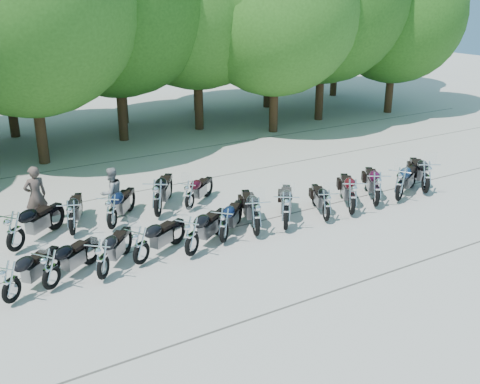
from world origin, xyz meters
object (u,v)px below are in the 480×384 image
motorcycle_10 (377,188)px  motorcycle_17 (189,194)px  motorcycle_15 (112,211)px  motorcycle_6 (256,216)px  motorcycle_14 (71,217)px  rider_1 (112,193)px  motorcycle_11 (400,183)px  motorcycle_4 (192,235)px  motorcycle_1 (50,268)px  motorcycle_7 (286,210)px  motorcycle_12 (426,176)px  motorcycle_2 (102,258)px  motorcycle_3 (141,245)px  motorcycle_16 (158,197)px  motorcycle_13 (15,231)px  motorcycle_0 (10,281)px  motorcycle_5 (224,225)px  motorcycle_8 (327,205)px  motorcycle_9 (352,196)px  rider_0 (36,196)px

motorcycle_10 → motorcycle_17: motorcycle_10 is taller
motorcycle_10 → motorcycle_15: (-8.02, 2.67, -0.05)m
motorcycle_6 → motorcycle_14: motorcycle_6 is taller
motorcycle_17 → rider_1: bearing=31.7°
motorcycle_6 → motorcycle_14: bearing=-9.2°
rider_1 → motorcycle_15: bearing=51.7°
motorcycle_11 → motorcycle_4: bearing=61.3°
motorcycle_1 → motorcycle_7: motorcycle_7 is taller
motorcycle_4 → motorcycle_1: bearing=53.5°
motorcycle_12 → motorcycle_14: size_ratio=1.09×
motorcycle_1 → motorcycle_2: 1.22m
motorcycle_2 → motorcycle_17: (3.86, 3.03, -0.04)m
motorcycle_3 → motorcycle_16: motorcycle_16 is taller
motorcycle_6 → motorcycle_12: (6.97, -0.05, 0.00)m
motorcycle_13 → motorcycle_17: motorcycle_13 is taller
motorcycle_0 → motorcycle_10: size_ratio=0.88×
motorcycle_2 → motorcycle_5: (3.59, 0.30, -0.01)m
motorcycle_2 → motorcycle_6: bearing=-136.7°
motorcycle_12 → motorcycle_13: motorcycle_12 is taller
motorcycle_8 → motorcycle_16: 5.22m
motorcycle_4 → motorcycle_6: (2.16, 0.21, 0.03)m
motorcycle_9 → motorcycle_15: 7.41m
motorcycle_9 → rider_0: size_ratio=1.30×
motorcycle_2 → motorcycle_0: bearing=40.7°
motorcycle_5 → motorcycle_14: (-3.53, 2.69, 0.03)m
motorcycle_4 → motorcycle_7: motorcycle_7 is taller
motorcycle_12 → motorcycle_17: motorcycle_12 is taller
motorcycle_4 → motorcycle_10: (6.78, 0.14, 0.04)m
motorcycle_11 → rider_0: (-10.82, 4.36, 0.25)m
motorcycle_9 → motorcycle_15: motorcycle_9 is taller
motorcycle_5 → motorcycle_1: bearing=46.9°
motorcycle_11 → motorcycle_5: bearing=58.9°
motorcycle_3 → motorcycle_17: motorcycle_3 is taller
motorcycle_3 → motorcycle_9: bearing=-120.8°
motorcycle_6 → motorcycle_16: size_ratio=0.95×
motorcycle_1 → motorcycle_17: motorcycle_1 is taller
motorcycle_0 → motorcycle_3: motorcycle_3 is taller
motorcycle_4 → motorcycle_9: (5.62, 0.01, 0.03)m
motorcycle_6 → motorcycle_7: bearing=-163.3°
motorcycle_3 → motorcycle_8: (5.94, -0.22, -0.02)m
motorcycle_4 → motorcycle_6: size_ratio=0.96×
motorcycle_6 → motorcycle_0: bearing=24.1°
motorcycle_5 → motorcycle_15: size_ratio=0.94×
motorcycle_12 → motorcycle_17: size_ratio=1.19×
motorcycle_8 → motorcycle_12: (4.53, 0.13, 0.10)m
motorcycle_11 → rider_1: (-8.66, 3.75, 0.13)m
rider_0 → motorcycle_5: bearing=127.3°
motorcycle_16 → motorcycle_4: bearing=118.3°
motorcycle_8 → rider_1: bearing=-9.4°
motorcycle_13 → motorcycle_15: bearing=-127.4°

